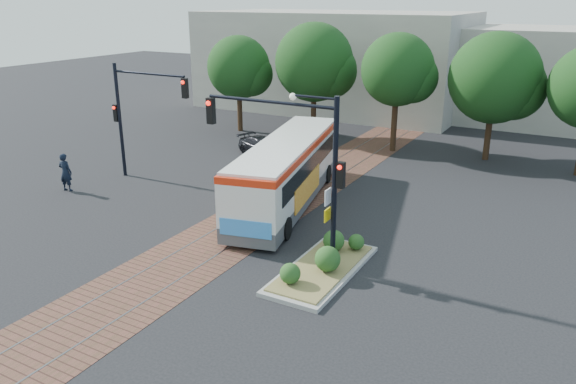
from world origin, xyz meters
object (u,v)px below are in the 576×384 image
(city_bus, at_px, (288,169))
(signal_pole_main, at_px, (302,154))
(traffic_island, at_px, (324,262))
(officer, at_px, (65,172))
(signal_pole_left, at_px, (134,107))
(parked_car, at_px, (264,147))

(city_bus, relative_size, signal_pole_main, 1.92)
(city_bus, distance_m, signal_pole_main, 6.89)
(traffic_island, height_order, signal_pole_main, signal_pole_main)
(traffic_island, relative_size, officer, 2.71)
(signal_pole_main, bearing_deg, signal_pole_left, 158.55)
(signal_pole_main, bearing_deg, city_bus, 123.45)
(signal_pole_main, distance_m, officer, 14.48)
(city_bus, distance_m, signal_pole_left, 8.97)
(parked_car, bearing_deg, signal_pole_main, -122.51)
(parked_car, bearing_deg, officer, 173.98)
(signal_pole_left, height_order, parked_car, signal_pole_left)
(signal_pole_left, bearing_deg, traffic_island, -20.36)
(city_bus, relative_size, signal_pole_left, 1.92)
(signal_pole_main, bearing_deg, officer, 173.81)
(city_bus, distance_m, parked_car, 8.43)
(city_bus, xyz_separation_m, signal_pole_main, (3.55, -5.37, 2.48))
(city_bus, height_order, traffic_island, city_bus)
(city_bus, xyz_separation_m, parked_car, (-5.28, 6.48, -1.12))
(signal_pole_main, xyz_separation_m, parked_car, (-8.82, 11.84, -3.60))
(signal_pole_main, height_order, parked_car, signal_pole_main)
(traffic_island, distance_m, signal_pole_main, 3.95)
(traffic_island, bearing_deg, officer, 173.86)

